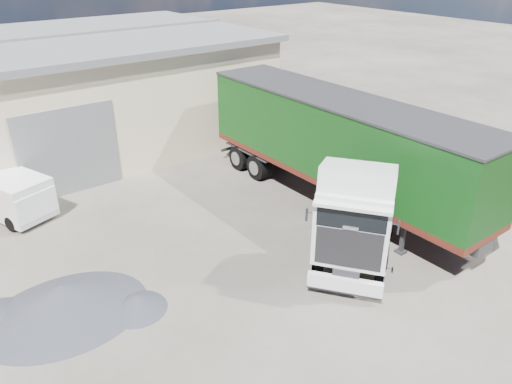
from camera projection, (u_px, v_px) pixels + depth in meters
ground at (261, 292)px, 14.82m from camera, size 120.00×120.00×0.00m
brick_boundary_wall at (369, 124)px, 24.79m from camera, size 0.35×26.00×2.50m
tractor_unit at (355, 221)px, 15.43m from camera, size 5.74×4.99×3.80m
box_trailer at (337, 140)px, 19.01m from camera, size 2.70×12.70×4.22m
panel_van at (7, 193)px, 18.76m from camera, size 2.91×4.38×1.66m
gravel_heap at (60, 301)px, 13.74m from camera, size 5.36×4.84×0.96m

